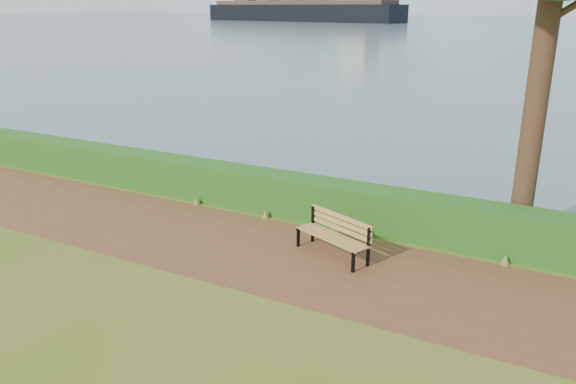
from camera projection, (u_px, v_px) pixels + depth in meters
The scene contains 5 objects.
ground at pixel (262, 258), 11.65m from camera, with size 140.00×140.00×0.00m, color #53631C.
path at pixel (269, 253), 11.90m from camera, with size 40.00×3.40×0.01m, color brown.
hedge at pixel (316, 200), 13.67m from camera, with size 32.00×0.85×1.00m, color #204D16.
bench at pixel (335, 233), 11.65m from camera, with size 1.81×1.11×0.88m.
cargo_ship at pixel (306, 11), 187.48m from camera, with size 76.25×26.66×22.89m.
Camera 1 is at (5.47, -9.12, 4.99)m, focal length 35.00 mm.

